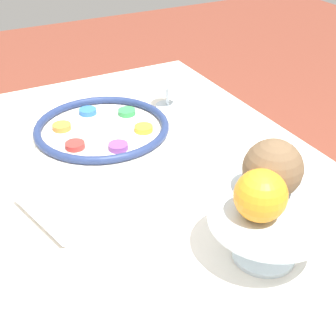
{
  "coord_description": "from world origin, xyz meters",
  "views": [
    {
      "loc": [
        0.71,
        -0.25,
        1.35
      ],
      "look_at": [
        -0.02,
        0.13,
        0.81
      ],
      "focal_mm": 50.0,
      "sensor_mm": 36.0,
      "label": 1
    }
  ],
  "objects_px": {
    "fruit_stand": "(269,217)",
    "orange_fruit": "(261,196)",
    "wine_glass": "(167,76)",
    "coconut": "(273,169)",
    "napkin_roll": "(45,214)",
    "seder_plate": "(102,128)"
  },
  "relations": [
    {
      "from": "seder_plate",
      "to": "fruit_stand",
      "type": "relative_size",
      "value": 1.67
    },
    {
      "from": "fruit_stand",
      "to": "coconut",
      "type": "distance_m",
      "value": 0.08
    },
    {
      "from": "seder_plate",
      "to": "wine_glass",
      "type": "bearing_deg",
      "value": 106.5
    },
    {
      "from": "fruit_stand",
      "to": "seder_plate",
      "type": "bearing_deg",
      "value": -170.81
    },
    {
      "from": "seder_plate",
      "to": "wine_glass",
      "type": "height_order",
      "value": "wine_glass"
    },
    {
      "from": "napkin_roll",
      "to": "fruit_stand",
      "type": "bearing_deg",
      "value": 49.24
    },
    {
      "from": "fruit_stand",
      "to": "coconut",
      "type": "bearing_deg",
      "value": 145.79
    },
    {
      "from": "wine_glass",
      "to": "coconut",
      "type": "xyz_separation_m",
      "value": [
        0.59,
        -0.11,
        0.07
      ]
    },
    {
      "from": "seder_plate",
      "to": "fruit_stand",
      "type": "height_order",
      "value": "fruit_stand"
    },
    {
      "from": "wine_glass",
      "to": "coconut",
      "type": "relative_size",
      "value": 1.26
    },
    {
      "from": "orange_fruit",
      "to": "napkin_roll",
      "type": "xyz_separation_m",
      "value": [
        -0.28,
        -0.28,
        -0.13
      ]
    },
    {
      "from": "fruit_stand",
      "to": "orange_fruit",
      "type": "relative_size",
      "value": 2.44
    },
    {
      "from": "napkin_roll",
      "to": "seder_plate",
      "type": "bearing_deg",
      "value": 141.3
    },
    {
      "from": "wine_glass",
      "to": "napkin_roll",
      "type": "height_order",
      "value": "wine_glass"
    },
    {
      "from": "coconut",
      "to": "napkin_roll",
      "type": "distance_m",
      "value": 0.44
    },
    {
      "from": "fruit_stand",
      "to": "coconut",
      "type": "relative_size",
      "value": 2.05
    },
    {
      "from": "napkin_roll",
      "to": "coconut",
      "type": "bearing_deg",
      "value": 54.15
    },
    {
      "from": "wine_glass",
      "to": "seder_plate",
      "type": "bearing_deg",
      "value": -73.5
    },
    {
      "from": "wine_glass",
      "to": "orange_fruit",
      "type": "relative_size",
      "value": 1.5
    },
    {
      "from": "wine_glass",
      "to": "fruit_stand",
      "type": "bearing_deg",
      "value": -12.23
    },
    {
      "from": "orange_fruit",
      "to": "coconut",
      "type": "distance_m",
      "value": 0.07
    },
    {
      "from": "seder_plate",
      "to": "coconut",
      "type": "distance_m",
      "value": 0.55
    }
  ]
}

